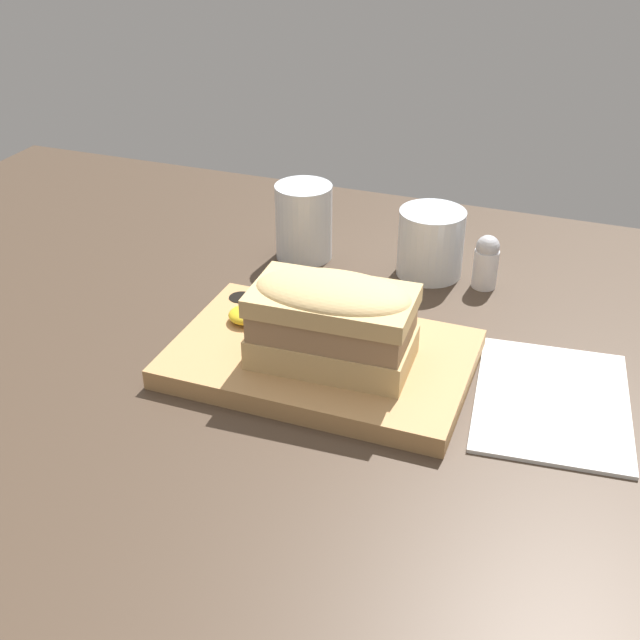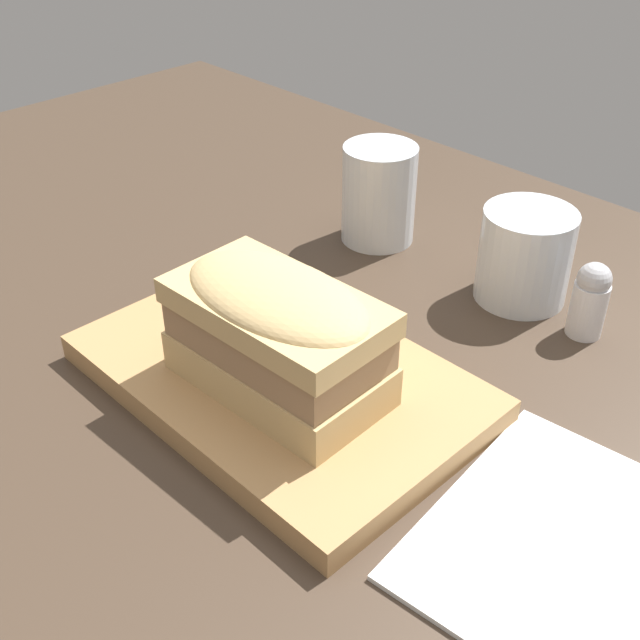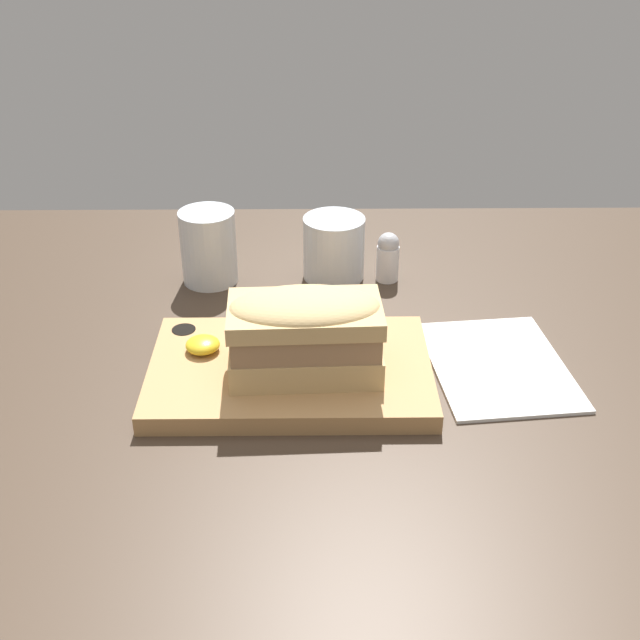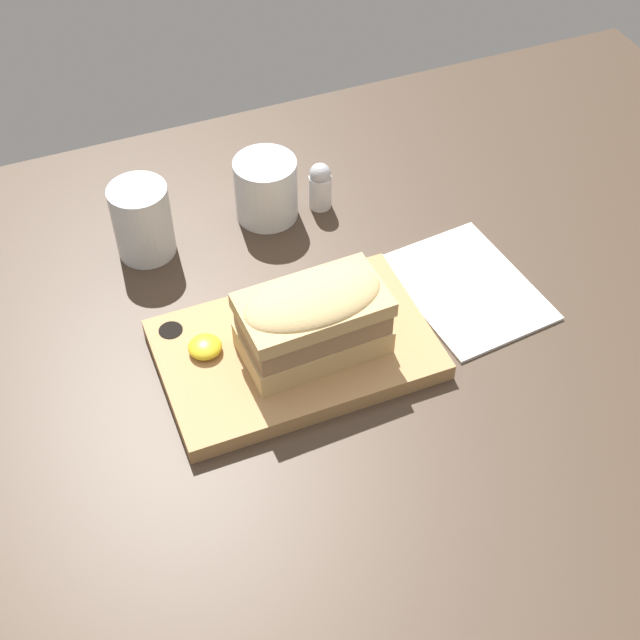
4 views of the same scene
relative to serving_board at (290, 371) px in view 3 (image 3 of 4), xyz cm
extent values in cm
cube|color=#423326|center=(1.70, -5.57, -2.05)|extent=(146.67, 105.50, 2.00)
cube|color=tan|center=(0.08, -0.04, 0.00)|extent=(29.78, 19.22, 2.10)
cylinder|color=black|center=(-12.12, 6.88, 0.57)|extent=(2.69, 2.69, 1.05)
cube|color=tan|center=(1.90, -1.38, 2.58)|extent=(15.82, 9.24, 3.07)
cube|color=#9E7A56|center=(1.90, -1.38, 5.48)|extent=(15.19, 8.87, 2.72)
cube|color=tan|center=(1.90, -1.38, 7.76)|extent=(15.82, 9.24, 1.84)
ellipsoid|color=tan|center=(1.90, -1.38, 8.53)|extent=(15.51, 9.05, 2.76)
ellipsoid|color=gold|center=(-9.40, 2.47, 1.79)|extent=(3.72, 3.72, 1.49)
cylinder|color=silver|center=(-10.88, 23.03, 3.76)|extent=(7.19, 7.19, 9.64)
cylinder|color=silver|center=(-10.88, 23.03, 1.31)|extent=(6.33, 6.33, 4.34)
cylinder|color=silver|center=(5.30, 23.98, 3.09)|extent=(8.03, 8.03, 8.30)
cylinder|color=#5B141E|center=(5.30, 23.98, 2.50)|extent=(7.22, 7.22, 6.71)
cube|color=white|center=(22.76, 2.09, -0.85)|extent=(16.18, 20.33, 0.40)
cylinder|color=white|center=(12.31, 22.99, 1.31)|extent=(2.93, 2.93, 4.73)
sphere|color=#B7B7BC|center=(12.31, 22.99, 4.19)|extent=(2.78, 2.78, 2.78)
camera|label=1|loc=(23.64, -63.30, 44.95)|focal=45.00mm
camera|label=2|loc=(36.02, -30.85, 37.49)|focal=45.00mm
camera|label=3|loc=(2.47, -70.85, 47.81)|focal=45.00mm
camera|label=4|loc=(-21.46, -61.05, 74.53)|focal=50.00mm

